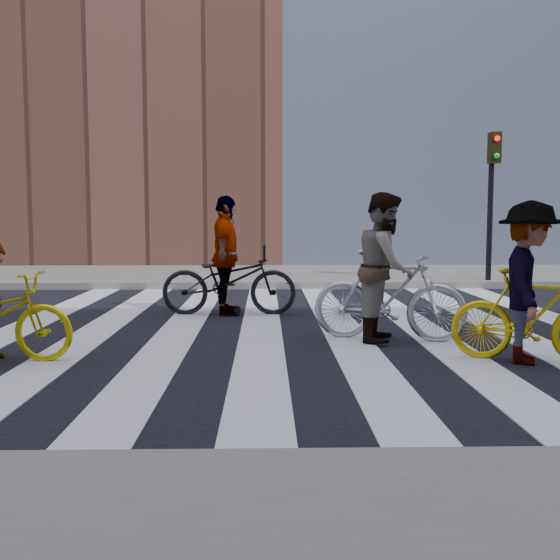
{
  "coord_description": "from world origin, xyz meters",
  "views": [
    {
      "loc": [
        -0.48,
        -8.8,
        1.53
      ],
      "look_at": [
        -0.29,
        0.3,
        0.65
      ],
      "focal_mm": 42.0,
      "sensor_mm": 36.0,
      "label": 1
    }
  ],
  "objects_px": {
    "rider_right": "(529,282)",
    "bike_dark_rear": "(229,280)",
    "rider_mid": "(386,267)",
    "traffic_signal": "(492,182)",
    "bike_yellow_right": "(532,316)",
    "bike_silver_mid": "(389,295)",
    "rider_rear": "(226,256)"
  },
  "relations": [
    {
      "from": "rider_right",
      "to": "bike_dark_rear",
      "type": "bearing_deg",
      "value": 65.24
    },
    {
      "from": "bike_yellow_right",
      "to": "traffic_signal",
      "type": "bearing_deg",
      "value": 5.68
    },
    {
      "from": "traffic_signal",
      "to": "bike_silver_mid",
      "type": "xyz_separation_m",
      "value": [
        -3.36,
        -6.12,
        -1.71
      ]
    },
    {
      "from": "bike_silver_mid",
      "to": "rider_rear",
      "type": "height_order",
      "value": "rider_rear"
    },
    {
      "from": "rider_mid",
      "to": "bike_silver_mid",
      "type": "bearing_deg",
      "value": -73.33
    },
    {
      "from": "bike_silver_mid",
      "to": "rider_mid",
      "type": "xyz_separation_m",
      "value": [
        -0.05,
        0.0,
        0.35
      ]
    },
    {
      "from": "traffic_signal",
      "to": "bike_yellow_right",
      "type": "bearing_deg",
      "value": -105.81
    },
    {
      "from": "bike_silver_mid",
      "to": "bike_yellow_right",
      "type": "relative_size",
      "value": 1.14
    },
    {
      "from": "bike_dark_rear",
      "to": "rider_mid",
      "type": "bearing_deg",
      "value": -136.02
    },
    {
      "from": "rider_right",
      "to": "rider_rear",
      "type": "distance_m",
      "value": 4.83
    },
    {
      "from": "bike_silver_mid",
      "to": "bike_dark_rear",
      "type": "bearing_deg",
      "value": 60.49
    },
    {
      "from": "bike_silver_mid",
      "to": "rider_rear",
      "type": "distance_m",
      "value": 3.09
    },
    {
      "from": "traffic_signal",
      "to": "rider_mid",
      "type": "relative_size",
      "value": 1.82
    },
    {
      "from": "bike_silver_mid",
      "to": "rider_right",
      "type": "distance_m",
      "value": 1.78
    },
    {
      "from": "bike_silver_mid",
      "to": "rider_mid",
      "type": "relative_size",
      "value": 1.03
    },
    {
      "from": "bike_silver_mid",
      "to": "bike_dark_rear",
      "type": "xyz_separation_m",
      "value": [
        -2.1,
        2.19,
        -0.02
      ]
    },
    {
      "from": "bike_silver_mid",
      "to": "rider_right",
      "type": "relative_size",
      "value": 1.11
    },
    {
      "from": "bike_dark_rear",
      "to": "bike_silver_mid",
      "type": "bearing_deg",
      "value": -135.33
    },
    {
      "from": "bike_dark_rear",
      "to": "rider_right",
      "type": "distance_m",
      "value": 4.8
    },
    {
      "from": "bike_dark_rear",
      "to": "rider_right",
      "type": "height_order",
      "value": "rider_right"
    },
    {
      "from": "bike_dark_rear",
      "to": "rider_mid",
      "type": "height_order",
      "value": "rider_mid"
    },
    {
      "from": "bike_yellow_right",
      "to": "rider_right",
      "type": "height_order",
      "value": "rider_right"
    },
    {
      "from": "traffic_signal",
      "to": "rider_rear",
      "type": "relative_size",
      "value": 1.79
    },
    {
      "from": "traffic_signal",
      "to": "bike_dark_rear",
      "type": "bearing_deg",
      "value": -144.21
    },
    {
      "from": "bike_yellow_right",
      "to": "rider_right",
      "type": "distance_m",
      "value": 0.36
    },
    {
      "from": "traffic_signal",
      "to": "bike_yellow_right",
      "type": "relative_size",
      "value": 2.01
    },
    {
      "from": "traffic_signal",
      "to": "rider_rear",
      "type": "bearing_deg",
      "value": -144.46
    },
    {
      "from": "rider_mid",
      "to": "rider_rear",
      "type": "relative_size",
      "value": 0.98
    },
    {
      "from": "traffic_signal",
      "to": "bike_yellow_right",
      "type": "distance_m",
      "value": 7.89
    },
    {
      "from": "bike_yellow_right",
      "to": "bike_dark_rear",
      "type": "distance_m",
      "value": 4.83
    },
    {
      "from": "bike_dark_rear",
      "to": "rider_mid",
      "type": "distance_m",
      "value": 3.02
    },
    {
      "from": "bike_silver_mid",
      "to": "rider_mid",
      "type": "bearing_deg",
      "value": 106.67
    }
  ]
}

